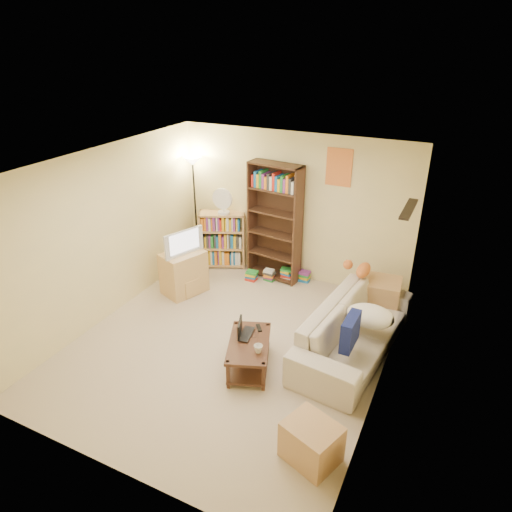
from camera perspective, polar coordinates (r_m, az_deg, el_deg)
name	(u,v)px	position (r m, az deg, el deg)	size (l,w,h in m)	color
room	(227,236)	(5.58, -3.62, 2.53)	(4.50, 4.54, 2.52)	beige
sofa	(355,329)	(6.22, 12.22, -8.96)	(1.16, 2.38, 0.67)	#C0B19F
navy_pillow	(350,331)	(5.63, 11.70, -9.23)	(0.44, 0.13, 0.40)	navy
cream_blanket	(370,316)	(6.10, 14.07, -7.28)	(0.62, 0.44, 0.26)	white
tabby_cat	(361,269)	(6.81, 12.95, -1.61)	(0.53, 0.24, 0.18)	orange
coffee_table	(249,351)	(5.85, -0.88, -11.83)	(0.78, 1.01, 0.40)	#492C1C
laptop	(250,335)	(5.86, -0.75, -9.84)	(0.27, 0.37, 0.03)	black
laptop_screen	(240,327)	(5.81, -2.03, -8.92)	(0.01, 0.30, 0.20)	white
mug	(258,349)	(5.57, 0.27, -11.52)	(0.14, 0.14, 0.10)	silver
tv_remote	(259,328)	(5.99, 0.36, -8.97)	(0.05, 0.16, 0.02)	black
tv_stand	(184,273)	(7.50, -9.01, -2.06)	(0.47, 0.66, 0.71)	tan
television	(181,241)	(7.26, -9.32, 1.82)	(0.34, 0.69, 0.41)	black
tall_bookshelf	(275,220)	(7.59, 2.34, 4.52)	(0.94, 0.41, 2.02)	#402518
short_bookshelf	(223,240)	(8.22, -4.21, 2.06)	(0.86, 0.62, 1.03)	tan
desk_fan	(223,201)	(7.88, -4.19, 6.85)	(0.37, 0.21, 0.46)	white
floor_lamp	(194,179)	(8.13, -7.81, 9.49)	(0.33, 0.33, 1.96)	black
side_table	(381,298)	(7.08, 15.38, -5.09)	(0.51, 0.51, 0.59)	tan
end_cabinet	(311,442)	(4.89, 6.94, -22.09)	(0.52, 0.43, 0.43)	tan
book_stacks	(279,275)	(7.87, 2.85, -2.41)	(1.03, 0.51, 0.24)	red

